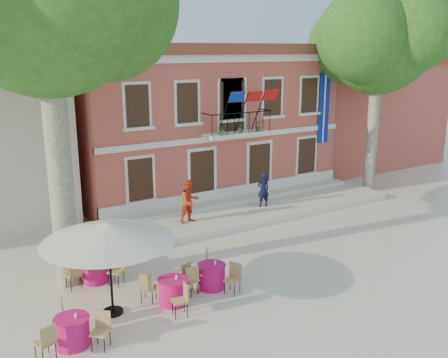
% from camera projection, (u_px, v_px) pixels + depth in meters
% --- Properties ---
extents(ground, '(90.00, 90.00, 0.00)m').
position_uv_depth(ground, '(274.00, 256.00, 18.00)').
color(ground, beige).
rests_on(ground, ground).
extents(main_building, '(13.50, 9.59, 7.50)m').
position_uv_depth(main_building, '(191.00, 117.00, 26.28)').
color(main_building, '#C34B46').
rests_on(main_building, ground).
extents(neighbor_east, '(9.40, 9.40, 6.40)m').
position_uv_depth(neighbor_east, '(342.00, 111.00, 33.38)').
color(neighbor_east, '#C34B46').
rests_on(neighbor_east, ground).
extents(terrace, '(14.00, 3.40, 0.30)m').
position_uv_depth(terrace, '(250.00, 211.00, 22.60)').
color(terrace, silver).
rests_on(terrace, ground).
extents(plane_tree_east, '(5.22, 5.22, 10.25)m').
position_uv_depth(plane_tree_east, '(379.00, 42.00, 24.43)').
color(plane_tree_east, '#A59E84').
rests_on(plane_tree_east, ground).
extents(patio_umbrella, '(3.64, 3.64, 2.71)m').
position_uv_depth(patio_umbrella, '(108.00, 232.00, 13.51)').
color(patio_umbrella, black).
rests_on(patio_umbrella, ground).
extents(pedestrian_navy, '(0.63, 0.46, 1.59)m').
position_uv_depth(pedestrian_navy, '(263.00, 190.00, 22.52)').
color(pedestrian_navy, black).
rests_on(pedestrian_navy, terrace).
extents(pedestrian_orange, '(0.96, 0.79, 1.81)m').
position_uv_depth(pedestrian_orange, '(190.00, 201.00, 20.41)').
color(pedestrian_orange, red).
rests_on(pedestrian_orange, terrace).
extents(cafe_table_0, '(1.67, 1.87, 0.95)m').
position_uv_depth(cafe_table_0, '(212.00, 275.00, 15.52)').
color(cafe_table_0, '#D2136C').
rests_on(cafe_table_0, ground).
extents(cafe_table_1, '(1.83, 1.78, 0.95)m').
position_uv_depth(cafe_table_1, '(173.00, 290.00, 14.56)').
color(cafe_table_1, '#D2136C').
rests_on(cafe_table_1, ground).
extents(cafe_table_2, '(1.83, 1.79, 0.95)m').
position_uv_depth(cafe_table_2, '(72.00, 330.00, 12.47)').
color(cafe_table_2, '#D2136C').
rests_on(cafe_table_2, ground).
extents(cafe_table_3, '(1.76, 1.85, 0.95)m').
position_uv_depth(cafe_table_3, '(95.00, 269.00, 15.96)').
color(cafe_table_3, '#D2136C').
rests_on(cafe_table_3, ground).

